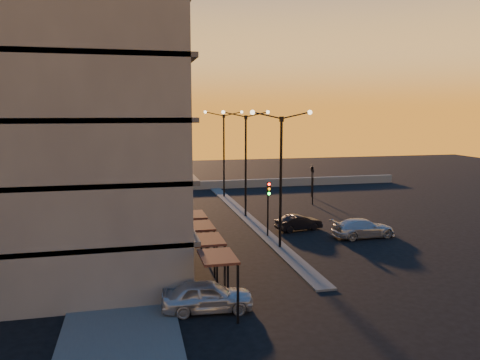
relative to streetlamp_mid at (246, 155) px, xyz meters
name	(u,v)px	position (x,y,z in m)	size (l,w,h in m)	color
ground	(280,249)	(0.00, -10.00, -5.59)	(120.00, 120.00, 0.00)	black
sidewalk_west	(125,242)	(-10.50, -6.00, -5.53)	(5.00, 40.00, 0.12)	#525250
median	(246,216)	(0.00, 0.00, -5.53)	(1.20, 36.00, 0.12)	#525250
parapet	(231,184)	(2.00, 16.00, -5.09)	(44.00, 0.50, 1.00)	slate
building	(56,69)	(-14.00, -9.97, 6.32)	(14.35, 17.08, 25.00)	#67615B
streetlamp_near	(281,168)	(0.00, -10.00, 0.00)	(4.32, 0.32, 9.51)	black
streetlamp_mid	(246,155)	(0.00, 0.00, 0.00)	(4.32, 0.32, 9.51)	black
streetlamp_far	(224,147)	(0.00, 10.00, 0.00)	(4.32, 0.32, 9.51)	black
traffic_light_main	(268,200)	(0.00, -7.13, -2.70)	(0.28, 0.44, 4.25)	black
signal_east_a	(313,186)	(8.00, 4.00, -3.66)	(0.13, 0.16, 3.60)	black
signal_east_b	(312,169)	(9.50, 8.00, -2.49)	(0.42, 1.99, 3.60)	black
car_hatchback	(208,296)	(-6.50, -18.96, -4.85)	(1.75, 4.35, 1.48)	#B9BDC2
car_sedan	(299,223)	(3.04, -5.48, -4.97)	(1.31, 3.76, 1.24)	black
car_wagon	(363,228)	(7.06, -8.56, -4.89)	(1.96, 4.83, 1.40)	#B6BABF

